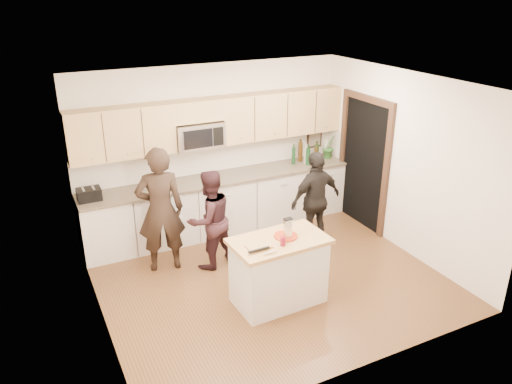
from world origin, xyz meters
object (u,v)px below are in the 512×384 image
woman_right (316,200)px  toaster (89,194)px  woman_left (160,210)px  woman_center (210,220)px  island (279,270)px

woman_right → toaster: bearing=-25.8°
woman_left → woman_center: 0.70m
island → toaster: 2.97m
woman_center → woman_right: size_ratio=0.96×
woman_left → woman_right: (2.32, -0.36, -0.15)m
island → woman_right: size_ratio=0.80×
toaster → woman_center: 1.78m
toaster → woman_right: 3.34m
island → toaster: (-1.90, 2.20, 0.57)m
woman_center → toaster: bearing=-47.6°
woman_right → woman_center: bearing=-10.7°
island → woman_center: bearing=107.7°
woman_left → woman_right: size_ratio=1.19×
island → woman_right: 1.70m
toaster → woman_center: (1.46, -0.98, -0.29)m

